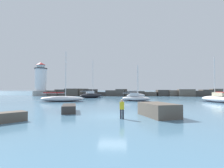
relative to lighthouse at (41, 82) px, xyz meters
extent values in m
plane|color=teal|center=(28.91, -45.09, -5.11)|extent=(600.00, 600.00, 0.00)
cube|color=teal|center=(28.91, 60.48, -5.11)|extent=(400.00, 116.00, 0.01)
cube|color=brown|center=(-0.11, 0.16, -4.22)|extent=(3.68, 4.57, 1.79)
cube|color=brown|center=(3.95, 0.93, -4.16)|extent=(5.60, 4.34, 1.91)
cube|color=#423D38|center=(7.63, 1.26, -3.98)|extent=(4.83, 4.77, 2.26)
cube|color=#4C443D|center=(11.69, 1.02, -3.82)|extent=(5.42, 5.01, 2.59)
cube|color=brown|center=(15.02, 0.91, -3.84)|extent=(3.71, 3.46, 2.55)
cube|color=#383330|center=(18.25, -0.18, -3.93)|extent=(4.59, 5.58, 2.35)
cube|color=#383330|center=(22.33, 0.42, -4.41)|extent=(4.15, 3.87, 1.41)
cube|color=#423D38|center=(26.10, -0.04, -4.11)|extent=(5.13, 4.50, 2.00)
cube|color=#423D38|center=(28.99, -0.03, -3.91)|extent=(3.95, 5.77, 2.41)
cube|color=#4C443D|center=(32.08, -0.18, -4.21)|extent=(3.91, 5.26, 1.80)
cube|color=#423D38|center=(35.06, 0.98, -4.26)|extent=(4.29, 4.73, 1.71)
cube|color=#4C443D|center=(38.94, 1.02, -4.38)|extent=(5.68, 5.38, 1.46)
cube|color=#423D38|center=(43.32, 1.14, -4.04)|extent=(4.37, 3.66, 2.14)
cube|color=brown|center=(46.81, 0.56, -4.10)|extent=(3.52, 3.42, 2.03)
cube|color=brown|center=(50.71, -0.16, -3.93)|extent=(5.86, 6.24, 2.37)
cube|color=#423D38|center=(54.46, 0.31, -4.18)|extent=(3.82, 4.52, 1.86)
cube|color=#423D38|center=(57.69, 0.17, -3.99)|extent=(4.11, 3.74, 2.24)
cube|color=brown|center=(60.90, 0.65, -3.85)|extent=(3.48, 3.88, 2.51)
cylinder|color=gray|center=(0.00, 0.00, -4.21)|extent=(5.27, 5.27, 1.80)
cylinder|color=white|center=(0.00, 0.00, 0.64)|extent=(3.90, 3.90, 7.90)
cylinder|color=#232328|center=(0.00, 0.00, 4.71)|extent=(4.49, 4.49, 0.25)
cylinder|color=silver|center=(0.00, 0.00, 5.41)|extent=(2.73, 2.73, 1.15)
cone|color=#B21919|center=(0.00, 0.00, 6.43)|extent=(3.32, 3.32, 0.90)
cube|color=brown|center=(21.33, -48.70, -4.76)|extent=(2.82, 3.08, 0.71)
cube|color=brown|center=(32.88, -45.14, -4.53)|extent=(3.29, 4.36, 1.16)
cube|color=#383330|center=(24.23, -42.75, -4.73)|extent=(2.31, 3.95, 0.76)
ellipsoid|color=silver|center=(32.28, -25.30, -4.62)|extent=(6.03, 3.39, 0.99)
cube|color=black|center=(32.28, -25.30, -5.10)|extent=(5.75, 3.27, 0.03)
cube|color=silver|center=(32.00, -25.23, -3.80)|extent=(1.94, 1.48, 0.64)
cylinder|color=silver|center=(32.69, -25.42, -1.06)|extent=(0.12, 0.12, 6.12)
cylinder|color=#BCBCC1|center=(31.17, -25.00, -3.57)|extent=(3.06, 0.94, 0.10)
cube|color=#4C4C51|center=(31.17, -25.00, -3.47)|extent=(2.63, 0.91, 0.20)
ellipsoid|color=black|center=(20.89, -13.18, -4.51)|extent=(6.45, 6.03, 1.20)
cube|color=black|center=(20.89, -13.18, -5.10)|extent=(6.16, 5.78, 0.03)
cube|color=silver|center=(20.63, -13.41, -3.59)|extent=(2.26, 2.17, 0.64)
cylinder|color=silver|center=(21.28, -12.83, 0.75)|extent=(0.12, 0.12, 9.32)
cylinder|color=#BCBCC1|center=(19.86, -14.09, -3.36)|extent=(2.90, 2.59, 0.10)
cube|color=#4C4C51|center=(19.86, -14.09, -3.26)|extent=(2.54, 2.29, 0.20)
ellipsoid|color=white|center=(46.70, -27.85, -4.54)|extent=(3.70, 7.96, 1.15)
cube|color=black|center=(46.70, -27.85, -5.10)|extent=(3.57, 7.58, 0.03)
cube|color=beige|center=(46.80, -28.22, -3.64)|extent=(1.53, 2.50, 0.64)
cylinder|color=silver|center=(46.55, -27.29, -0.34)|extent=(0.12, 0.12, 7.24)
cylinder|color=#BCBCC1|center=(47.11, -29.35, -3.41)|extent=(1.22, 4.16, 0.10)
cube|color=maroon|center=(47.11, -29.35, -3.31)|extent=(1.14, 3.56, 0.20)
ellipsoid|color=white|center=(33.36, -10.32, -4.55)|extent=(6.60, 5.94, 1.13)
cube|color=black|center=(33.36, -10.32, -5.10)|extent=(6.31, 5.69, 0.03)
cylinder|color=silver|center=(33.75, -10.01, 0.09)|extent=(0.12, 0.12, 8.15)
cylinder|color=#BCBCC1|center=(32.32, -11.16, -3.43)|extent=(2.92, 2.39, 0.10)
cube|color=#4C4C51|center=(32.32, -11.16, -3.33)|extent=(2.55, 2.12, 0.20)
ellipsoid|color=silver|center=(18.15, -28.00, -4.58)|extent=(8.35, 3.22, 1.07)
cube|color=black|center=(18.15, -28.00, -5.10)|extent=(7.94, 3.11, 0.03)
cylinder|color=silver|center=(18.76, -27.89, 0.22)|extent=(0.12, 0.12, 8.52)
cylinder|color=#BCBCC1|center=(16.55, -28.26, -3.50)|extent=(4.44, 0.84, 0.10)
cube|color=maroon|center=(16.55, -28.26, -3.40)|extent=(3.79, 0.82, 0.20)
cylinder|color=#282833|center=(29.67, -46.57, -4.73)|extent=(0.14, 0.14, 0.75)
cylinder|color=#282833|center=(29.85, -46.57, -4.73)|extent=(0.14, 0.14, 0.75)
cube|color=yellow|center=(29.76, -46.57, -4.06)|extent=(0.36, 0.22, 0.60)
sphere|color=tan|center=(29.76, -46.57, -3.66)|extent=(0.20, 0.20, 0.20)
camera|label=1|loc=(29.95, -60.58, -2.74)|focal=28.00mm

